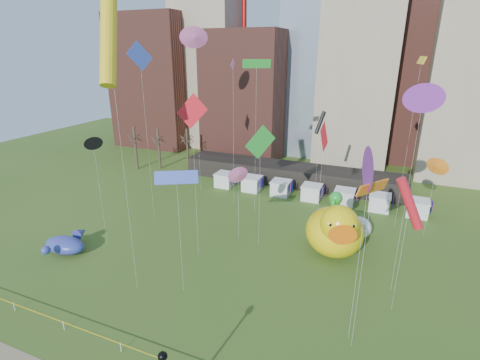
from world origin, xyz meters
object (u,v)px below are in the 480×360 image
at_px(seahorse_purple, 334,230).
at_px(whale_inflatable, 66,244).
at_px(small_duck, 359,227).
at_px(seahorse_green, 335,207).
at_px(big_duck, 335,230).

relative_size(seahorse_purple, whale_inflatable, 0.77).
bearing_deg(small_duck, seahorse_green, -136.40).
relative_size(small_duck, seahorse_green, 0.61).
xyz_separation_m(big_duck, small_duck, (2.22, 5.32, -1.70)).
xyz_separation_m(seahorse_green, seahorse_purple, (0.45, -3.32, -1.30)).
xyz_separation_m(big_duck, whale_inflatable, (-28.66, -11.54, -2.13)).
distance_m(seahorse_green, seahorse_purple, 3.60).
distance_m(big_duck, small_duck, 6.01).
bearing_deg(seahorse_purple, seahorse_green, 92.83).
xyz_separation_m(seahorse_green, whale_inflatable, (-28.11, -14.09, -3.81)).
xyz_separation_m(small_duck, seahorse_green, (-2.78, -2.76, 3.38)).
bearing_deg(whale_inflatable, seahorse_green, 22.49).
height_order(seahorse_green, seahorse_purple, seahorse_green).
height_order(small_duck, seahorse_green, seahorse_green).
bearing_deg(big_duck, seahorse_green, 85.44).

